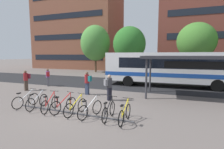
{
  "coord_description": "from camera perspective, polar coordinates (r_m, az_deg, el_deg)",
  "views": [
    {
      "loc": [
        4.96,
        -7.85,
        2.99
      ],
      "look_at": [
        0.69,
        3.79,
        1.55
      ],
      "focal_mm": 27.35,
      "sensor_mm": 36.0,
      "label": 1
    }
  ],
  "objects": [
    {
      "name": "commuter_grey_pack_0",
      "position": [
        11.17,
        -1.03,
        -3.74
      ],
      "size": [
        0.58,
        0.6,
        1.71
      ],
      "rotation": [
        0.0,
        0.0,
        0.85
      ],
      "color": "black",
      "rests_on": "ground"
    },
    {
      "name": "street_tree_2",
      "position": [
        26.8,
        5.8,
        10.12
      ],
      "size": [
        5.0,
        5.0,
        7.32
      ],
      "color": "brown",
      "rests_on": "ground"
    },
    {
      "name": "transit_shelter",
      "position": [
        12.81,
        26.32,
        4.82
      ],
      "size": [
        7.15,
        3.37,
        2.92
      ],
      "rotation": [
        0.0,
        0.0,
        0.02
      ],
      "color": "#38383D",
      "rests_on": "ground"
    },
    {
      "name": "commuter_red_pack_1",
      "position": [
        17.38,
        -20.64,
        -0.54
      ],
      "size": [
        0.58,
        0.59,
        1.66
      ],
      "rotation": [
        0.0,
        0.0,
        2.32
      ],
      "color": "#565660",
      "rests_on": "ground"
    },
    {
      "name": "parked_bicycle_red_2",
      "position": [
        9.81,
        -20.02,
        -9.21
      ],
      "size": [
        0.52,
        1.7,
        0.99
      ],
      "rotation": [
        0.0,
        0.0,
        1.75
      ],
      "color": "black",
      "rests_on": "ground"
    },
    {
      "name": "city_bus",
      "position": [
        16.95,
        18.52,
        2.15
      ],
      "size": [
        12.09,
        2.87,
        3.2
      ],
      "rotation": [
        0.0,
        0.0,
        3.17
      ],
      "color": "white",
      "rests_on": "ground"
    },
    {
      "name": "parked_bicycle_yellow_7",
      "position": [
        7.77,
        4.32,
        -12.99
      ],
      "size": [
        0.52,
        1.72,
        0.99
      ],
      "rotation": [
        0.0,
        0.0,
        1.54
      ],
      "color": "black",
      "rests_on": "ground"
    },
    {
      "name": "street_tree_0",
      "position": [
        26.36,
        26.35,
        9.97
      ],
      "size": [
        5.11,
        5.11,
        7.36
      ],
      "color": "brown",
      "rests_on": "ground"
    },
    {
      "name": "street_tree_1",
      "position": [
        29.76,
        -5.57,
        10.42
      ],
      "size": [
        5.02,
        5.02,
        8.0
      ],
      "color": "brown",
      "rests_on": "ground"
    },
    {
      "name": "parked_bicycle_black_6",
      "position": [
        8.12,
        -1.1,
        -12.11
      ],
      "size": [
        0.52,
        1.72,
        0.99
      ],
      "rotation": [
        0.0,
        0.0,
        1.59
      ],
      "color": "black",
      "rests_on": "ground"
    },
    {
      "name": "commuter_teal_pack_2",
      "position": [
        12.93,
        -8.23,
        -2.32
      ],
      "size": [
        0.55,
        0.37,
        1.73
      ],
      "rotation": [
        0.0,
        0.0,
        3.04
      ],
      "color": "#2D3851",
      "rests_on": "ground"
    },
    {
      "name": "ground",
      "position": [
        9.76,
        -11.78,
        -11.38
      ],
      "size": [
        200.0,
        200.0,
        0.0
      ],
      "primitive_type": "plane",
      "color": "#6B605B"
    },
    {
      "name": "parked_bicycle_silver_1",
      "position": [
        10.49,
        -23.72,
        -8.34
      ],
      "size": [
        0.52,
        1.72,
        0.99
      ],
      "rotation": [
        0.0,
        0.0,
        1.62
      ],
      "color": "black",
      "rests_on": "ground"
    },
    {
      "name": "parked_bicycle_white_5",
      "position": [
        8.43,
        -7.26,
        -11.46
      ],
      "size": [
        0.62,
        1.68,
        0.99
      ],
      "rotation": [
        0.0,
        0.0,
        1.31
      ],
      "color": "black",
      "rests_on": "ground"
    },
    {
      "name": "bike_rack",
      "position": [
        9.22,
        -13.79,
        -11.89
      ],
      "size": [
        6.77,
        0.32,
        0.7
      ],
      "rotation": [
        0.0,
        0.0,
        -0.03
      ],
      "color": "#47474C",
      "rests_on": "ground"
    },
    {
      "name": "commuter_maroon_pack_3",
      "position": [
        15.99,
        -26.76,
        -1.33
      ],
      "size": [
        0.49,
        0.6,
        1.7
      ],
      "rotation": [
        0.0,
        0.0,
        4.32
      ],
      "color": "#47382D",
      "rests_on": "ground"
    },
    {
      "name": "parked_bicycle_red_3",
      "position": [
        9.37,
        -15.89,
        -9.79
      ],
      "size": [
        0.61,
        1.68,
        0.99
      ],
      "rotation": [
        0.0,
        0.0,
        1.32
      ],
      "color": "black",
      "rests_on": "ground"
    },
    {
      "name": "building_left_wing",
      "position": [
        41.1,
        -10.99,
        13.87
      ],
      "size": [
        18.39,
        10.32,
        16.54
      ],
      "color": "brown",
      "rests_on": "ground"
    },
    {
      "name": "parked_bicycle_white_0",
      "position": [
        11.09,
        -26.81,
        -7.71
      ],
      "size": [
        0.52,
        1.72,
        0.99
      ],
      "rotation": [
        0.0,
        0.0,
        1.44
      ],
      "color": "black",
      "rests_on": "ground"
    },
    {
      "name": "parked_bicycle_yellow_4",
      "position": [
        8.88,
        -12.05,
        -10.61
      ],
      "size": [
        0.52,
        1.71,
        0.99
      ],
      "rotation": [
        0.0,
        0.0,
        1.42
      ],
      "color": "black",
      "rests_on": "ground"
    },
    {
      "name": "bus_lane_asphalt",
      "position": [
        17.86,
        3.75,
        -3.03
      ],
      "size": [
        80.0,
        7.2,
        0.01
      ],
      "primitive_type": "cube",
      "color": "#232326",
      "rests_on": "ground"
    }
  ]
}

